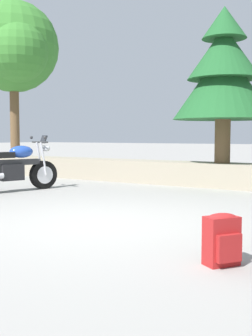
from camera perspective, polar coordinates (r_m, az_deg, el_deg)
ground_plane at (r=5.77m, az=-3.87°, el=-7.32°), size 120.00×120.00×0.00m
stone_wall at (r=9.96m, az=12.86°, el=-0.95°), size 36.00×0.80×0.55m
motorcycle_blue_near_left at (r=9.29m, az=-14.66°, el=-0.05°), size 0.89×2.02×1.18m
rider_backpack at (r=3.97m, az=12.63°, el=-9.13°), size 0.34×0.35×0.47m
leafy_tree_far_left at (r=13.79m, az=-14.63°, el=15.16°), size 2.88×2.75×4.70m
pine_tree_mid_left at (r=9.99m, az=12.84°, el=12.26°), size 2.24×2.24×3.47m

